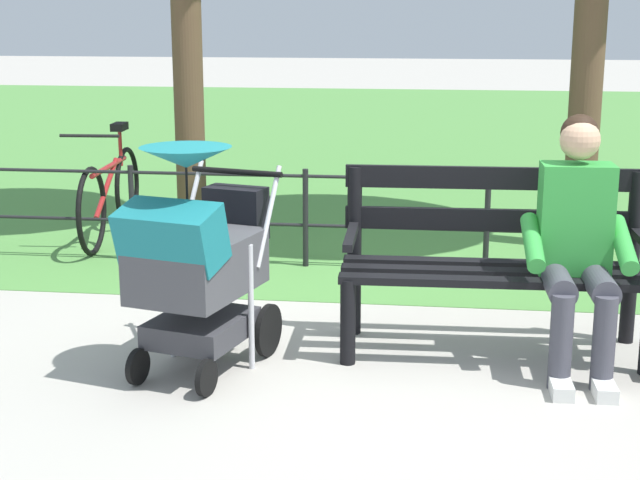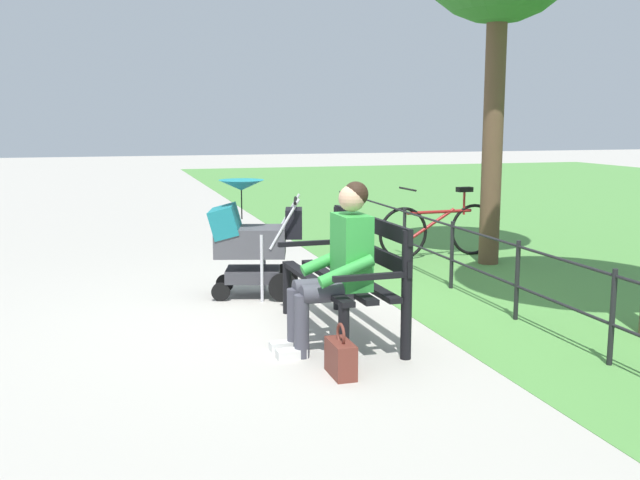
{
  "view_description": "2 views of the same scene",
  "coord_description": "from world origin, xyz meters",
  "px_view_note": "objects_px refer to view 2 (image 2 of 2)",
  "views": [
    {
      "loc": [
        -0.31,
        4.87,
        1.79
      ],
      "look_at": [
        0.28,
        0.24,
        0.66
      ],
      "focal_mm": 53.91,
      "sensor_mm": 36.0,
      "label": 1
    },
    {
      "loc": [
        -6.14,
        1.75,
        1.73
      ],
      "look_at": [
        -0.01,
        -0.04,
        0.68
      ],
      "focal_mm": 41.46,
      "sensor_mm": 36.0,
      "label": 2
    }
  ],
  "objects_px": {
    "stroller": "(250,237)",
    "handbag": "(341,357)",
    "park_bench": "(349,270)",
    "person_on_bench": "(338,262)",
    "bicycle": "(440,229)"
  },
  "relations": [
    {
      "from": "stroller",
      "to": "handbag",
      "type": "bearing_deg",
      "value": -176.38
    },
    {
      "from": "park_bench",
      "to": "handbag",
      "type": "xyz_separation_m",
      "value": [
        -0.95,
        0.38,
        -0.4
      ]
    },
    {
      "from": "stroller",
      "to": "handbag",
      "type": "height_order",
      "value": "stroller"
    },
    {
      "from": "person_on_bench",
      "to": "park_bench",
      "type": "bearing_deg",
      "value": -29.52
    },
    {
      "from": "handbag",
      "to": "bicycle",
      "type": "relative_size",
      "value": 0.22
    },
    {
      "from": "park_bench",
      "to": "stroller",
      "type": "xyz_separation_m",
      "value": [
        1.47,
        0.53,
        0.07
      ]
    },
    {
      "from": "park_bench",
      "to": "bicycle",
      "type": "relative_size",
      "value": 0.97
    },
    {
      "from": "handbag",
      "to": "stroller",
      "type": "bearing_deg",
      "value": 3.62
    },
    {
      "from": "handbag",
      "to": "bicycle",
      "type": "distance_m",
      "value": 4.59
    },
    {
      "from": "person_on_bench",
      "to": "handbag",
      "type": "xyz_separation_m",
      "value": [
        -0.56,
        0.16,
        -0.55
      ]
    },
    {
      "from": "bicycle",
      "to": "person_on_bench",
      "type": "bearing_deg",
      "value": 143.84
    },
    {
      "from": "park_bench",
      "to": "stroller",
      "type": "bearing_deg",
      "value": 19.85
    },
    {
      "from": "person_on_bench",
      "to": "handbag",
      "type": "bearing_deg",
      "value": 164.51
    },
    {
      "from": "stroller",
      "to": "bicycle",
      "type": "height_order",
      "value": "stroller"
    },
    {
      "from": "person_on_bench",
      "to": "stroller",
      "type": "bearing_deg",
      "value": 9.39
    }
  ]
}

